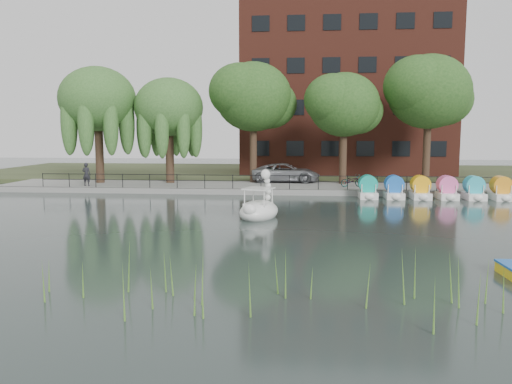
# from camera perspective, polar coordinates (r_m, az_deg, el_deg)

# --- Properties ---
(ground_plane) EXTENTS (120.00, 120.00, 0.00)m
(ground_plane) POSITION_cam_1_polar(r_m,az_deg,el_deg) (22.03, -2.26, -4.59)
(ground_plane) COLOR #354342
(promenade) EXTENTS (40.00, 6.00, 0.40)m
(promenade) POSITION_cam_1_polar(r_m,az_deg,el_deg) (37.74, 0.91, 0.53)
(promenade) COLOR gray
(promenade) RESTS_ON ground_plane
(kerb) EXTENTS (40.00, 0.25, 0.40)m
(kerb) POSITION_cam_1_polar(r_m,az_deg,el_deg) (34.82, 0.55, -0.01)
(kerb) COLOR gray
(kerb) RESTS_ON ground_plane
(land_strip) EXTENTS (60.00, 22.00, 0.36)m
(land_strip) POSITION_cam_1_polar(r_m,az_deg,el_deg) (51.65, 2.09, 2.22)
(land_strip) COLOR #47512D
(land_strip) RESTS_ON ground_plane
(railing) EXTENTS (32.00, 0.05, 1.00)m
(railing) POSITION_cam_1_polar(r_m,az_deg,el_deg) (34.92, 0.57, 1.57)
(railing) COLOR black
(railing) RESTS_ON promenade
(apartment_building) EXTENTS (20.00, 10.07, 18.00)m
(apartment_building) POSITION_cam_1_polar(r_m,az_deg,el_deg) (51.78, 10.08, 12.30)
(apartment_building) COLOR #4C1E16
(apartment_building) RESTS_ON land_strip
(willow_left) EXTENTS (5.88, 5.88, 9.01)m
(willow_left) POSITION_cam_1_polar(r_m,az_deg,el_deg) (41.16, -17.67, 10.04)
(willow_left) COLOR #473323
(willow_left) RESTS_ON promenade
(willow_mid) EXTENTS (5.32, 5.32, 8.15)m
(willow_mid) POSITION_cam_1_polar(r_m,az_deg,el_deg) (39.82, -9.93, 9.47)
(willow_mid) COLOR #473323
(willow_mid) RESTS_ON promenade
(broadleaf_center) EXTENTS (6.00, 6.00, 9.25)m
(broadleaf_center) POSITION_cam_1_polar(r_m,az_deg,el_deg) (39.68, -0.31, 10.76)
(broadleaf_center) COLOR #473323
(broadleaf_center) RESTS_ON promenade
(broadleaf_right) EXTENTS (5.40, 5.40, 8.32)m
(broadleaf_right) POSITION_cam_1_polar(r_m,az_deg,el_deg) (39.08, 10.04, 9.73)
(broadleaf_right) COLOR #473323
(broadleaf_right) RESTS_ON promenade
(broadleaf_far) EXTENTS (6.30, 6.30, 9.71)m
(broadleaf_far) POSITION_cam_1_polar(r_m,az_deg,el_deg) (41.17, 19.16, 10.72)
(broadleaf_far) COLOR #473323
(broadleaf_far) RESTS_ON promenade
(minivan) EXTENTS (2.96, 6.23, 1.72)m
(minivan) POSITION_cam_1_polar(r_m,az_deg,el_deg) (39.79, 3.44, 2.38)
(minivan) COLOR gray
(minivan) RESTS_ON promenade
(bicycle) EXTENTS (1.15, 1.82, 1.00)m
(bicycle) POSITION_cam_1_polar(r_m,az_deg,el_deg) (36.96, 10.89, 1.36)
(bicycle) COLOR gray
(bicycle) RESTS_ON promenade
(pedestrian) EXTENTS (0.74, 0.52, 1.98)m
(pedestrian) POSITION_cam_1_polar(r_m,az_deg,el_deg) (38.97, -18.81, 2.12)
(pedestrian) COLOR black
(pedestrian) RESTS_ON promenade
(swan_boat) EXTENTS (2.55, 3.25, 2.42)m
(swan_boat) POSITION_cam_1_polar(r_m,az_deg,el_deg) (25.60, 0.38, -1.76)
(swan_boat) COLOR white
(swan_boat) RESTS_ON ground_plane
(pedal_boat_row) EXTENTS (9.65, 1.70, 1.40)m
(pedal_boat_row) POSITION_cam_1_polar(r_m,az_deg,el_deg) (34.68, 19.64, 0.24)
(pedal_boat_row) COLOR white
(pedal_boat_row) RESTS_ON ground_plane
(reed_bank) EXTENTS (24.00, 2.40, 1.20)m
(reed_bank) POSITION_cam_1_polar(r_m,az_deg,el_deg) (12.52, 1.20, -10.70)
(reed_bank) COLOR #669938
(reed_bank) RESTS_ON ground_plane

